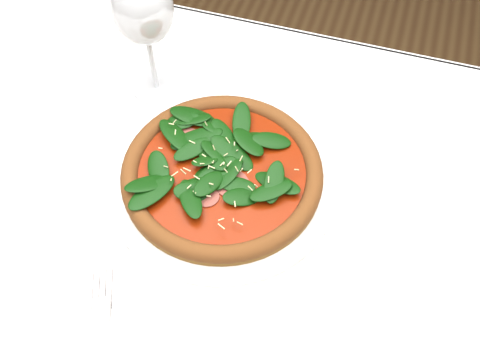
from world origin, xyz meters
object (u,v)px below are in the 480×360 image
(wine_glass, at_px, (143,11))
(pizza, at_px, (222,170))
(plate, at_px, (222,178))
(napkin, at_px, (102,358))

(wine_glass, bearing_deg, pizza, -41.50)
(pizza, distance_m, wine_glass, 0.25)
(plate, relative_size, napkin, 1.97)
(plate, bearing_deg, wine_glass, 138.50)
(wine_glass, bearing_deg, napkin, -75.33)
(napkin, bearing_deg, wine_glass, 104.67)
(wine_glass, distance_m, napkin, 0.46)
(napkin, bearing_deg, pizza, 79.82)
(wine_glass, xyz_separation_m, napkin, (0.11, -0.43, -0.15))
(plate, bearing_deg, napkin, -100.18)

